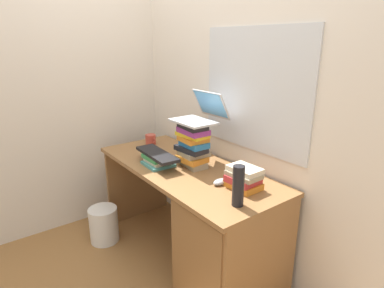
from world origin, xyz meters
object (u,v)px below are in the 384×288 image
Objects in this scene: desk at (217,232)px; wastebasket at (104,225)px; water_bottle at (238,186)px; computer_mouse at (221,182)px; mug at (151,139)px; laptop at (201,114)px; book_stack_keyboard_riser at (158,160)px; keyboard at (157,154)px; book_stack_tall at (193,145)px; book_stack_side at (244,178)px.

desk reaches higher than wastebasket.
water_bottle is 0.79× the size of wastebasket.
computer_mouse reaches higher than desk.
laptop is at bearing 4.58° from mug.
wastebasket is (-0.92, -0.44, -0.60)m from computer_mouse.
keyboard is at bearing -60.00° from book_stack_keyboard_riser.
keyboard reaches higher than wastebasket.
book_stack_tall is 1.06m from wastebasket.
book_stack_tall reaches higher than book_stack_side.
book_stack_keyboard_riser is 0.68m from book_stack_side.
wastebasket is (-1.18, -0.34, -0.70)m from water_bottle.
book_stack_keyboard_riser is 0.05m from keyboard.
mug reaches higher than book_stack_keyboard_riser.
book_stack_tall is 2.57× the size of mug.
water_bottle is (0.24, -0.08, 0.45)m from desk.
book_stack_side is 0.23m from water_bottle.
water_bottle is (0.26, -0.10, 0.10)m from computer_mouse.
desk is 0.51m from water_bottle.
wastebasket is at bearing -135.87° from laptop.
laptop is 1.10× the size of wastebasket.
desk is 7.10× the size of book_stack_side.
mug is (-0.46, 0.20, 0.01)m from book_stack_keyboard_riser.
book_stack_side reaches higher than wastebasket.
desk is 0.35m from computer_mouse.
book_stack_side is 1.72× the size of mug.
keyboard is 1.82× the size of water_bottle.
book_stack_keyboard_riser is at bearing -123.84° from laptop.
desk is 0.66m from book_stack_keyboard_riser.
mug is (-1.10, -0.01, -0.02)m from book_stack_side.
desk is at bearing -137.36° from book_stack_side.
laptop is at bearing 56.16° from book_stack_keyboard_riser.
water_bottle is (0.61, -0.15, -0.05)m from book_stack_tall.
book_stack_keyboard_riser is at bearing -177.33° from water_bottle.
book_stack_keyboard_riser is 1.72× the size of mug.
water_bottle is (0.61, -0.22, -0.26)m from laptop.
laptop reaches higher than desk.
laptop reaches higher than book_stack_keyboard_riser.
book_stack_tall is 0.63m from water_bottle.
water_bottle is at bearing -19.85° from laptop.
mug reaches higher than computer_mouse.
book_stack_side is at bearing 18.39° from book_stack_keyboard_riser.
desk is 12.20× the size of mug.
book_stack_tall is at bearing -176.76° from book_stack_side.
laptop reaches higher than mug.
laptop is at bearing 160.15° from water_bottle.
wastebasket is (-0.41, -0.29, -0.67)m from keyboard.
keyboard is (0.00, -0.01, 0.05)m from book_stack_keyboard_riser.
keyboard is at bearing -160.87° from book_stack_side.
keyboard reaches higher than book_stack_keyboard_riser.
keyboard reaches higher than desk.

